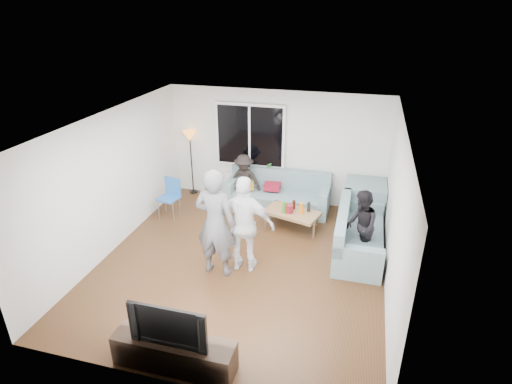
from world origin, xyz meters
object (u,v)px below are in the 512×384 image
(spectator_right, at_px, (361,226))
(spectator_back, at_px, (244,180))
(floor_lamp, at_px, (192,163))
(sofa_right_section, at_px, (360,232))
(sofa_back_section, at_px, (278,192))
(coffee_table, at_px, (292,220))
(player_right, at_px, (245,225))
(side_chair, at_px, (169,199))
(tv_console, at_px, (174,353))
(player_left, at_px, (215,223))
(television, at_px, (171,322))

(spectator_right, bearing_deg, spectator_back, -133.03)
(floor_lamp, bearing_deg, sofa_right_section, -22.48)
(sofa_back_section, height_order, coffee_table, sofa_back_section)
(player_right, relative_size, spectator_back, 1.44)
(side_chair, relative_size, player_right, 0.49)
(side_chair, distance_m, spectator_right, 4.12)
(coffee_table, bearing_deg, side_chair, -176.66)
(tv_console, bearing_deg, player_right, 83.60)
(player_right, xyz_separation_m, spectator_right, (1.91, 0.83, -0.20))
(side_chair, height_order, player_left, player_left)
(spectator_right, bearing_deg, player_left, -77.42)
(sofa_right_section, bearing_deg, spectator_right, -180.00)
(coffee_table, distance_m, spectator_right, 1.65)
(side_chair, bearing_deg, floor_lamp, 102.01)
(spectator_back, distance_m, tv_console, 4.84)
(spectator_back, height_order, tv_console, spectator_back)
(television, bearing_deg, player_right, 83.60)
(coffee_table, distance_m, spectator_back, 1.59)
(side_chair, xyz_separation_m, tv_console, (1.90, -3.79, -0.21))
(sofa_right_section, distance_m, spectator_back, 3.00)
(coffee_table, bearing_deg, television, -101.34)
(coffee_table, relative_size, television, 1.08)
(spectator_back, bearing_deg, player_right, -73.48)
(sofa_right_section, distance_m, tv_console, 4.06)
(player_right, xyz_separation_m, tv_console, (-0.26, -2.34, -0.65))
(player_right, distance_m, spectator_right, 2.09)
(player_left, height_order, player_right, player_left)
(coffee_table, bearing_deg, spectator_back, 146.16)
(spectator_right, xyz_separation_m, spectator_back, (-2.66, 1.63, -0.07))
(sofa_back_section, bearing_deg, sofa_right_section, -35.87)
(spectator_right, bearing_deg, tv_console, -45.94)
(floor_lamp, height_order, spectator_back, floor_lamp)
(player_right, xyz_separation_m, television, (-0.26, -2.34, -0.14))
(tv_console, bearing_deg, player_left, 94.96)
(side_chair, height_order, spectator_right, spectator_right)
(floor_lamp, xyz_separation_m, spectator_back, (1.41, -0.30, -0.17))
(television, bearing_deg, floor_lamp, 110.39)
(player_left, bearing_deg, sofa_back_section, -96.76)
(sofa_back_section, bearing_deg, player_left, -100.47)
(floor_lamp, distance_m, spectator_right, 4.51)
(side_chair, bearing_deg, player_left, -32.28)
(coffee_table, height_order, spectator_back, spectator_back)
(television, bearing_deg, tv_console, 0.00)
(spectator_back, height_order, television, spectator_back)
(sofa_back_section, relative_size, television, 2.25)
(sofa_right_section, relative_size, side_chair, 2.33)
(sofa_right_section, distance_m, coffee_table, 1.50)
(side_chair, xyz_separation_m, player_left, (1.71, -1.67, 0.53))
(coffee_table, height_order, spectator_right, spectator_right)
(spectator_back, bearing_deg, side_chair, -144.68)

